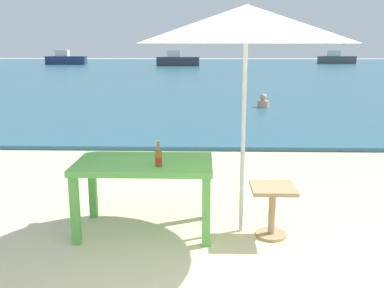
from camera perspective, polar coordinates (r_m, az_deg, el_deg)
sea_water at (r=32.79m, az=2.14°, el=9.74°), size 120.00×50.00×0.08m
picnic_table_green at (r=4.48m, az=-6.35°, el=-3.64°), size 1.40×0.80×0.76m
beer_bottle_amber at (r=4.21m, az=-4.46°, el=-1.77°), size 0.07×0.07×0.26m
patio_umbrella at (r=4.28m, az=7.21°, el=15.48°), size 2.10×2.10×2.30m
side_table_wood at (r=4.48m, az=10.60°, el=-7.77°), size 0.44×0.44×0.54m
swimmer_person at (r=13.18m, az=9.42°, el=5.50°), size 0.34×0.34×0.41m
boat_tanker at (r=43.28m, az=-16.41°, el=10.73°), size 3.74×1.02×1.36m
boat_cargo_ship at (r=45.77m, az=18.58°, el=10.66°), size 3.58×0.98×1.30m
boat_barge at (r=39.02m, az=-1.94°, el=11.05°), size 3.78×1.03×1.37m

